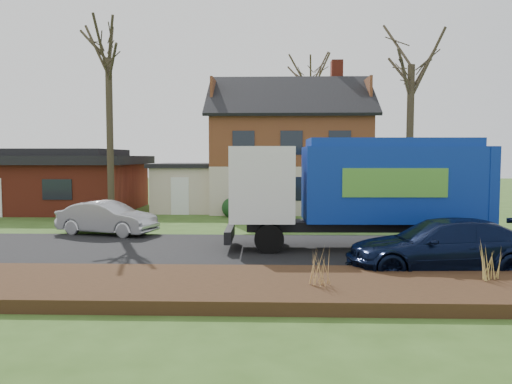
{
  "coord_description": "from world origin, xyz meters",
  "views": [
    {
      "loc": [
        0.94,
        -16.91,
        3.22
      ],
      "look_at": [
        0.32,
        2.5,
        1.86
      ],
      "focal_mm": 35.0,
      "sensor_mm": 36.0,
      "label": 1
    }
  ],
  "objects": [
    {
      "name": "tree_front_east",
      "position": [
        7.88,
        8.5,
        9.08
      ],
      "size": [
        4.02,
        4.02,
        11.17
      ],
      "color": "#3A3123",
      "rests_on": "ground"
    },
    {
      "name": "tree_back",
      "position": [
        4.0,
        23.11,
        10.44
      ],
      "size": [
        3.95,
        3.95,
        12.52
      ],
      "color": "#433528",
      "rests_on": "ground"
    },
    {
      "name": "garbage_truck",
      "position": [
        4.13,
        0.65,
        2.23
      ],
      "size": [
        9.06,
        2.59,
        3.86
      ],
      "rotation": [
        0.0,
        0.0,
        0.02
      ],
      "color": "black",
      "rests_on": "ground"
    },
    {
      "name": "ranch_house",
      "position": [
        -12.0,
        13.0,
        1.81
      ],
      "size": [
        9.8,
        8.2,
        3.7
      ],
      "color": "maroon",
      "rests_on": "ground"
    },
    {
      "name": "main_house",
      "position": [
        1.49,
        13.91,
        4.03
      ],
      "size": [
        12.95,
        8.95,
        9.26
      ],
      "color": "beige",
      "rests_on": "ground"
    },
    {
      "name": "road",
      "position": [
        0.0,
        0.0,
        0.01
      ],
      "size": [
        80.0,
        7.0,
        0.02
      ],
      "primitive_type": "cube",
      "color": "black",
      "rests_on": "ground"
    },
    {
      "name": "ground",
      "position": [
        0.0,
        0.0,
        0.0
      ],
      "size": [
        120.0,
        120.0,
        0.0
      ],
      "primitive_type": "plane",
      "color": "#324F1A",
      "rests_on": "ground"
    },
    {
      "name": "grass_clump_mid",
      "position": [
        2.03,
        -5.65,
        0.73
      ],
      "size": [
        0.31,
        0.25,
        0.86
      ],
      "color": "tan",
      "rests_on": "mulch_verge"
    },
    {
      "name": "silver_sedan",
      "position": [
        -5.92,
        3.52,
        0.69
      ],
      "size": [
        4.41,
        2.56,
        1.37
      ],
      "primitive_type": "imported",
      "rotation": [
        0.0,
        0.0,
        1.29
      ],
      "color": "#AAACB2",
      "rests_on": "ground"
    },
    {
      "name": "grass_clump_east",
      "position": [
        6.13,
        -5.03,
        0.76
      ],
      "size": [
        0.37,
        0.3,
        0.93
      ],
      "color": "tan",
      "rests_on": "mulch_verge"
    },
    {
      "name": "mulch_verge",
      "position": [
        0.0,
        -5.3,
        0.15
      ],
      "size": [
        80.0,
        3.5,
        0.3
      ],
      "primitive_type": "cube",
      "color": "black",
      "rests_on": "ground"
    },
    {
      "name": "navy_wagon",
      "position": [
        5.62,
        -3.15,
        0.76
      ],
      "size": [
        5.32,
        2.38,
        1.52
      ],
      "primitive_type": "imported",
      "rotation": [
        0.0,
        0.0,
        -1.52
      ],
      "color": "black",
      "rests_on": "ground"
    },
    {
      "name": "tree_front_west",
      "position": [
        -7.22,
        8.08,
        9.34
      ],
      "size": [
        3.81,
        3.81,
        11.34
      ],
      "color": "#3A3222",
      "rests_on": "ground"
    }
  ]
}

